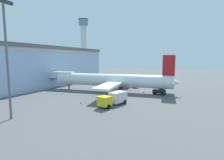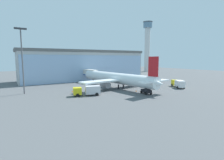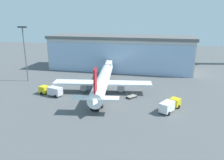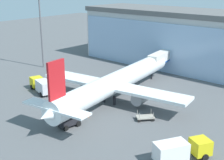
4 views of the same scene
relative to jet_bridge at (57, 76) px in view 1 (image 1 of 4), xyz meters
The scene contains 12 objects.
ground 27.39m from the jet_bridge, 84.18° to the right, with size 240.00×240.00×0.00m, color #545659.
terminal_building 10.59m from the jet_bridge, 74.39° to the left, with size 60.13×18.95×14.16m.
jet_bridge is the anchor object (origin of this frame).
control_tower 73.92m from the jet_bridge, 25.06° to the left, with size 7.02×7.02×37.97m.
apron_light_mast 30.63m from the jet_bridge, 153.42° to the right, with size 3.20×0.40×18.74m.
airplane 19.84m from the jet_bridge, 85.25° to the right, with size 29.07×38.59×10.75m.
catering_truck 28.48m from the jet_bridge, 115.54° to the right, with size 7.62×4.35×2.65m.
fuel_truck 37.03m from the jet_bridge, 56.49° to the right, with size 5.67×7.38×2.65m.
baggage_cart 26.20m from the jet_bridge, 65.67° to the right, with size 3.07×3.14×1.50m.
pushback_tug 33.19m from the jet_bridge, 84.94° to the right, with size 2.69×3.48×2.30m.
safety_cone_nose 28.92m from the jet_bridge, 84.29° to the right, with size 0.36×0.36×0.55m, color orange.
safety_cone_wingtip 23.67m from the jet_bridge, 127.24° to the right, with size 0.36×0.36×0.55m, color orange.
Camera 1 is at (-48.32, -12.55, 9.82)m, focal length 28.00 mm.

